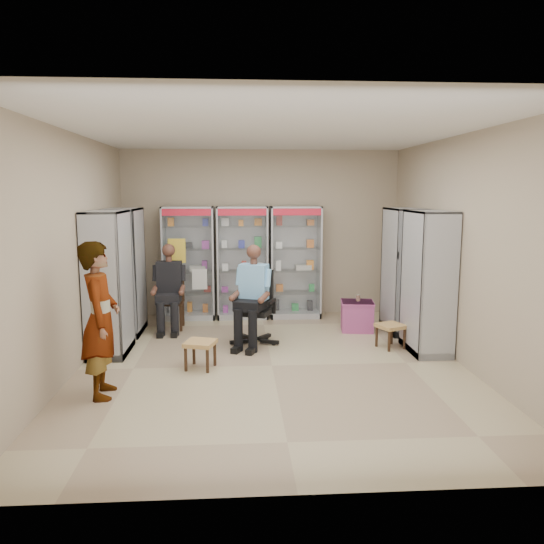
{
  "coord_description": "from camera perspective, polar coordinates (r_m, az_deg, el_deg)",
  "views": [
    {
      "loc": [
        -0.44,
        -6.67,
        2.27
      ],
      "look_at": [
        0.05,
        0.7,
        1.14
      ],
      "focal_mm": 35.0,
      "sensor_mm": 36.0,
      "label": 1
    }
  ],
  "objects": [
    {
      "name": "floor",
      "position": [
        7.06,
        -0.0,
        -10.03
      ],
      "size": [
        6.0,
        6.0,
        0.0
      ],
      "primitive_type": "plane",
      "color": "tan",
      "rests_on": "ground"
    },
    {
      "name": "room_shell",
      "position": [
        6.69,
        -0.0,
        6.15
      ],
      "size": [
        5.02,
        6.02,
        3.01
      ],
      "color": "tan",
      "rests_on": "ground"
    },
    {
      "name": "cabinet_back_left",
      "position": [
        9.52,
        -8.92,
        0.96
      ],
      "size": [
        0.9,
        0.5,
        2.0
      ],
      "primitive_type": "cube",
      "color": "#B9BCC1",
      "rests_on": "floor"
    },
    {
      "name": "cabinet_back_mid",
      "position": [
        9.48,
        -3.19,
        1.02
      ],
      "size": [
        0.9,
        0.5,
        2.0
      ],
      "primitive_type": "cube",
      "color": "#A9ADB0",
      "rests_on": "floor"
    },
    {
      "name": "cabinet_back_right",
      "position": [
        9.54,
        2.52,
        1.07
      ],
      "size": [
        0.9,
        0.5,
        2.0
      ],
      "primitive_type": "cube",
      "color": "silver",
      "rests_on": "floor"
    },
    {
      "name": "cabinet_right_far",
      "position": [
        8.78,
        13.97,
        0.15
      ],
      "size": [
        0.9,
        0.5,
        2.0
      ],
      "primitive_type": "cube",
      "rotation": [
        0.0,
        0.0,
        1.57
      ],
      "color": "#AFB2B7",
      "rests_on": "floor"
    },
    {
      "name": "cabinet_right_near",
      "position": [
        7.75,
        16.43,
        -1.06
      ],
      "size": [
        0.9,
        0.5,
        2.0
      ],
      "primitive_type": "cube",
      "rotation": [
        0.0,
        0.0,
        1.57
      ],
      "color": "#A8ACB0",
      "rests_on": "floor"
    },
    {
      "name": "cabinet_left_far",
      "position": [
        8.75,
        -15.54,
        0.06
      ],
      "size": [
        0.9,
        0.5,
        2.0
      ],
      "primitive_type": "cube",
      "rotation": [
        0.0,
        0.0,
        -1.57
      ],
      "color": "#AFB2B7",
      "rests_on": "floor"
    },
    {
      "name": "cabinet_left_near",
      "position": [
        7.69,
        -17.19,
        -1.17
      ],
      "size": [
        0.9,
        0.5,
        2.0
      ],
      "primitive_type": "cube",
      "rotation": [
        0.0,
        0.0,
        -1.57
      ],
      "color": "#A3A6AA",
      "rests_on": "floor"
    },
    {
      "name": "wooden_chair",
      "position": [
        8.92,
        -10.85,
        -3.07
      ],
      "size": [
        0.42,
        0.42,
        0.94
      ],
      "primitive_type": "cube",
      "color": "black",
      "rests_on": "floor"
    },
    {
      "name": "seated_customer",
      "position": [
        8.84,
        -10.93,
        -1.87
      ],
      "size": [
        0.44,
        0.6,
        1.34
      ],
      "primitive_type": null,
      "color": "black",
      "rests_on": "floor"
    },
    {
      "name": "office_chair",
      "position": [
        7.91,
        -1.91,
        -3.83
      ],
      "size": [
        0.78,
        0.78,
        1.1
      ],
      "primitive_type": "cube",
      "rotation": [
        0.0,
        0.0,
        -0.38
      ],
      "color": "black",
      "rests_on": "floor"
    },
    {
      "name": "seated_shopkeeper",
      "position": [
        7.83,
        -1.9,
        -2.84
      ],
      "size": [
        0.67,
        0.77,
        1.4
      ],
      "primitive_type": null,
      "rotation": [
        0.0,
        0.0,
        -0.38
      ],
      "color": "#6988D0",
      "rests_on": "floor"
    },
    {
      "name": "pink_trunk",
      "position": [
        8.82,
        9.13,
        -4.68
      ],
      "size": [
        0.56,
        0.55,
        0.48
      ],
      "primitive_type": "cube",
      "rotation": [
        0.0,
        0.0,
        -0.14
      ],
      "color": "#AB4482",
      "rests_on": "floor"
    },
    {
      "name": "tea_glass",
      "position": [
        8.8,
        9.25,
        -2.76
      ],
      "size": [
        0.07,
        0.07,
        0.1
      ],
      "primitive_type": "cylinder",
      "color": "#633208",
      "rests_on": "pink_trunk"
    },
    {
      "name": "woven_stool_a",
      "position": [
        7.97,
        12.63,
        -6.73
      ],
      "size": [
        0.46,
        0.46,
        0.35
      ],
      "primitive_type": "cube",
      "rotation": [
        0.0,
        0.0,
        0.42
      ],
      "color": "#AD8949",
      "rests_on": "floor"
    },
    {
      "name": "woven_stool_b",
      "position": [
        6.96,
        -7.7,
        -8.81
      ],
      "size": [
        0.45,
        0.45,
        0.36
      ],
      "primitive_type": "cube",
      "rotation": [
        0.0,
        0.0,
        -0.28
      ],
      "color": "#9A6841",
      "rests_on": "floor"
    },
    {
      "name": "standing_man",
      "position": [
        6.14,
        -17.98,
        -4.91
      ],
      "size": [
        0.48,
        0.67,
        1.74
      ],
      "primitive_type": "imported",
      "rotation": [
        0.0,
        0.0,
        1.67
      ],
      "color": "gray",
      "rests_on": "floor"
    }
  ]
}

